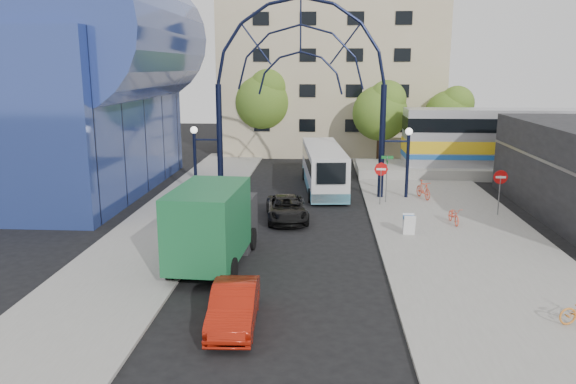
# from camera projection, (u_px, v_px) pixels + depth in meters

# --- Properties ---
(ground) EXTENTS (120.00, 120.00, 0.00)m
(ground) POSITION_uv_depth(u_px,v_px,m) (284.00, 280.00, 21.64)
(ground) COLOR black
(ground) RESTS_ON ground
(sidewalk_east) EXTENTS (8.00, 56.00, 0.12)m
(sidewalk_east) POSITION_uv_depth(u_px,v_px,m) (469.00, 250.00, 25.02)
(sidewalk_east) COLOR gray
(sidewalk_east) RESTS_ON ground
(plaza_west) EXTENTS (5.00, 50.00, 0.12)m
(plaza_west) POSITION_uv_depth(u_px,v_px,m) (162.00, 231.00, 27.87)
(plaza_west) COLOR gray
(plaza_west) RESTS_ON ground
(gateway_arch) EXTENTS (13.64, 0.44, 12.10)m
(gateway_arch) POSITION_uv_depth(u_px,v_px,m) (301.00, 58.00, 33.40)
(gateway_arch) COLOR black
(gateway_arch) RESTS_ON ground
(stop_sign) EXTENTS (0.80, 0.07, 2.50)m
(stop_sign) POSITION_uv_depth(u_px,v_px,m) (381.00, 173.00, 32.59)
(stop_sign) COLOR slate
(stop_sign) RESTS_ON sidewalk_east
(do_not_enter_sign) EXTENTS (0.76, 0.07, 2.48)m
(do_not_enter_sign) POSITION_uv_depth(u_px,v_px,m) (500.00, 182.00, 30.26)
(do_not_enter_sign) COLOR slate
(do_not_enter_sign) RESTS_ON sidewalk_east
(street_name_sign) EXTENTS (0.70, 0.70, 2.80)m
(street_name_sign) POSITION_uv_depth(u_px,v_px,m) (387.00, 169.00, 33.12)
(street_name_sign) COLOR slate
(street_name_sign) RESTS_ON sidewalk_east
(sandwich_board) EXTENTS (0.55, 0.61, 0.99)m
(sandwich_board) POSITION_uv_depth(u_px,v_px,m) (409.00, 222.00, 26.95)
(sandwich_board) COLOR white
(sandwich_board) RESTS_ON sidewalk_east
(transit_hall) EXTENTS (16.50, 18.00, 14.50)m
(transit_hall) POSITION_uv_depth(u_px,v_px,m) (61.00, 88.00, 35.73)
(transit_hall) COLOR #2D418B
(transit_hall) RESTS_ON ground
(apartment_block) EXTENTS (20.00, 12.10, 14.00)m
(apartment_block) POSITION_uv_depth(u_px,v_px,m) (330.00, 78.00, 54.04)
(apartment_block) COLOR tan
(apartment_block) RESTS_ON ground
(train_platform) EXTENTS (32.00, 5.00, 0.80)m
(train_platform) POSITION_uv_depth(u_px,v_px,m) (573.00, 172.00, 41.74)
(train_platform) COLOR gray
(train_platform) RESTS_ON ground
(train_car) EXTENTS (25.10, 3.05, 4.20)m
(train_car) POSITION_uv_depth(u_px,v_px,m) (576.00, 138.00, 41.19)
(train_car) COLOR #B7B7BC
(train_car) RESTS_ON train_platform
(tree_north_a) EXTENTS (4.48, 4.48, 7.00)m
(tree_north_a) POSITION_uv_depth(u_px,v_px,m) (382.00, 110.00, 45.50)
(tree_north_a) COLOR #382314
(tree_north_a) RESTS_ON ground
(tree_north_b) EXTENTS (5.12, 5.12, 8.00)m
(tree_north_b) POSITION_uv_depth(u_px,v_px,m) (264.00, 98.00, 49.87)
(tree_north_b) COLOR #382314
(tree_north_b) RESTS_ON ground
(tree_north_c) EXTENTS (4.16, 4.16, 6.50)m
(tree_north_c) POSITION_uv_depth(u_px,v_px,m) (451.00, 112.00, 47.15)
(tree_north_c) COLOR #382314
(tree_north_c) RESTS_ON ground
(city_bus) EXTENTS (3.18, 10.51, 2.84)m
(city_bus) POSITION_uv_depth(u_px,v_px,m) (323.00, 167.00, 37.39)
(city_bus) COLOR silver
(city_bus) RESTS_ON ground
(green_truck) EXTENTS (2.94, 6.90, 3.42)m
(green_truck) POSITION_uv_depth(u_px,v_px,m) (215.00, 223.00, 23.18)
(green_truck) COLOR black
(green_truck) RESTS_ON ground
(black_suv) EXTENTS (2.65, 4.79, 1.27)m
(black_suv) POSITION_uv_depth(u_px,v_px,m) (287.00, 209.00, 29.92)
(black_suv) COLOR black
(black_suv) RESTS_ON ground
(red_sedan) EXTENTS (1.58, 4.06, 1.32)m
(red_sedan) POSITION_uv_depth(u_px,v_px,m) (234.00, 306.00, 17.69)
(red_sedan) COLOR #981709
(red_sedan) RESTS_ON ground
(bike_near_a) EXTENTS (0.70, 1.67, 0.86)m
(bike_near_a) POSITION_uv_depth(u_px,v_px,m) (454.00, 215.00, 28.87)
(bike_near_a) COLOR #F34D30
(bike_near_a) RESTS_ON sidewalk_east
(bike_near_b) EXTENTS (1.02, 1.90, 1.10)m
(bike_near_b) POSITION_uv_depth(u_px,v_px,m) (423.00, 190.00, 34.36)
(bike_near_b) COLOR #E84B2E
(bike_near_b) RESTS_ON sidewalk_east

